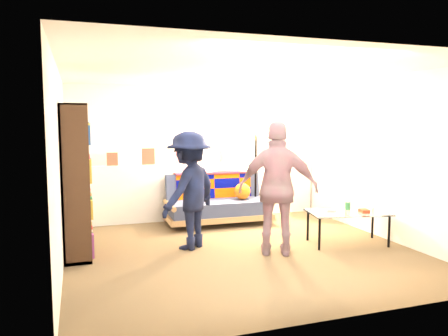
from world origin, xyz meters
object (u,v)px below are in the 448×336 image
at_px(person_left, 190,190).
at_px(person_right, 278,189).
at_px(floor_lamp, 255,155).
at_px(futon_sofa, 218,203).
at_px(bookshelf, 76,186).
at_px(coffee_table, 348,214).

height_order(person_left, person_right, person_right).
distance_m(floor_lamp, person_left, 2.10).
relative_size(futon_sofa, person_left, 1.11).
relative_size(person_left, person_right, 0.92).
bearing_deg(floor_lamp, bookshelf, -158.36).
relative_size(bookshelf, person_left, 1.22).
height_order(floor_lamp, person_right, person_right).
bearing_deg(futon_sofa, bookshelf, -154.46).
bearing_deg(person_left, coffee_table, 126.49).
distance_m(futon_sofa, floor_lamp, 1.08).
distance_m(bookshelf, coffee_table, 3.74).
xyz_separation_m(floor_lamp, person_right, (-0.54, -2.04, -0.27)).
bearing_deg(coffee_table, person_right, -173.36).
height_order(bookshelf, person_left, bookshelf).
distance_m(coffee_table, person_right, 1.25).
height_order(floor_lamp, person_left, floor_lamp).
distance_m(futon_sofa, person_right, 2.01).
relative_size(futon_sofa, person_right, 1.02).
relative_size(coffee_table, person_right, 0.69).
distance_m(coffee_table, person_left, 2.27).
bearing_deg(futon_sofa, person_right, -84.36).
relative_size(floor_lamp, person_right, 0.93).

